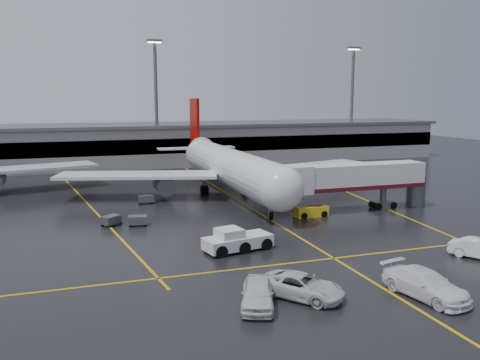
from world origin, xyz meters
name	(u,v)px	position (x,y,z in m)	size (l,w,h in m)	color
ground	(250,207)	(0.00, 0.00, 0.00)	(220.00, 220.00, 0.00)	black
apron_line_centre	(250,207)	(0.00, 0.00, 0.01)	(0.25, 90.00, 0.02)	gold
apron_line_stop	(334,258)	(0.00, -22.00, 0.01)	(60.00, 0.25, 0.02)	gold
apron_line_left	(86,202)	(-20.00, 10.00, 0.01)	(0.25, 70.00, 0.02)	gold
apron_line_right	(334,187)	(18.00, 10.00, 0.01)	(0.25, 70.00, 0.02)	gold
terminal	(176,143)	(0.00, 47.93, 4.32)	(122.00, 19.00, 8.60)	gray
light_mast_mid	(156,96)	(-5.00, 42.00, 14.47)	(3.00, 1.20, 25.45)	#595B60
light_mast_right	(352,96)	(40.00, 42.00, 14.47)	(3.00, 1.20, 25.45)	#595B60
main_airliner	(227,166)	(0.00, 9.70, 4.21)	(48.80, 45.60, 14.10)	silver
jet_bridge	(356,180)	(11.87, -6.00, 3.93)	(19.90, 3.40, 6.05)	silver
pushback_tractor	(236,241)	(-7.46, -17.08, 0.91)	(6.76, 3.86, 2.28)	silver
belt_loader	(311,211)	(5.24, -7.07, 0.63)	(4.07, 2.01, 2.54)	yellow
service_van_a	(301,286)	(-6.53, -28.99, 0.86)	(2.84, 6.15, 1.71)	silver
service_van_b	(426,284)	(1.83, -31.74, 0.97)	(2.71, 6.66, 1.93)	white
service_van_d	(258,293)	(-9.96, -29.38, 0.92)	(2.17, 5.40, 1.84)	silver
baggage_cart_a	(138,220)	(-14.94, -4.87, 0.63)	(2.16, 1.57, 1.12)	#595B60
baggage_cart_b	(111,220)	(-17.72, -3.85, 0.63)	(2.38, 2.23, 1.12)	#595B60
baggage_cart_c	(146,199)	(-12.40, 6.69, 0.63)	(2.10, 1.46, 1.12)	#595B60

